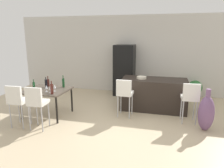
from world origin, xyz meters
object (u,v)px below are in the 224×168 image
object	(u,v)px
fruit_bowl	(142,78)
bar_chair_left	(125,92)
wine_glass_right	(46,87)
wine_bottle_corner	(34,86)
dining_chair_near	(17,100)
wine_bottle_far	(63,83)
floor_vase	(206,113)
wine_bottle_end	(52,89)
wine_bottle_near	(48,83)
dining_chair_far	(37,101)
refrigerator	(124,70)
dining_table	(47,92)
wine_glass_left	(50,88)
bar_chair_middle	(190,97)
kitchen_island	(154,94)
wine_bottle_middle	(46,84)
potted_plant	(195,88)
wine_glass_inner	(55,87)

from	to	relation	value
fruit_bowl	bar_chair_left	bearing A→B (deg)	-114.12
wine_glass_right	wine_bottle_corner	bearing A→B (deg)	167.30
dining_chair_near	wine_bottle_far	size ratio (longest dim) A/B	3.09
floor_vase	wine_bottle_corner	bearing A→B (deg)	-177.55
wine_bottle_end	wine_bottle_near	distance (m)	0.87
wine_bottle_corner	bar_chair_left	bearing A→B (deg)	12.19
dining_chair_far	refrigerator	world-z (taller)	refrigerator
dining_table	fruit_bowl	world-z (taller)	fruit_bowl
dining_chair_far	floor_vase	bearing A→B (deg)	14.03
dining_chair_near	wine_glass_left	world-z (taller)	dining_chair_near
bar_chair_middle	wine_bottle_near	distance (m)	3.88
kitchen_island	wine_bottle_middle	size ratio (longest dim) A/B	6.00
bar_chair_middle	wine_bottle_near	bearing A→B (deg)	-178.58
kitchen_island	potted_plant	size ratio (longest dim) A/B	2.84
wine_bottle_corner	wine_glass_right	bearing A→B (deg)	-12.70
bar_chair_left	wine_glass_right	bearing A→B (deg)	-162.53
bar_chair_middle	refrigerator	world-z (taller)	refrigerator
wine_glass_right	fruit_bowl	xyz separation A→B (m)	(2.31, 1.40, 0.09)
wine_glass_left	refrigerator	bearing A→B (deg)	64.43
wine_bottle_near	wine_glass_inner	world-z (taller)	wine_bottle_near
wine_bottle_middle	wine_bottle_near	distance (m)	0.23
dining_table	potted_plant	world-z (taller)	dining_table
refrigerator	potted_plant	distance (m)	2.54
potted_plant	refrigerator	bearing A→B (deg)	179.77
wine_bottle_end	wine_glass_inner	distance (m)	0.27
wine_glass_left	refrigerator	xyz separation A→B (m)	(1.36, 2.85, 0.06)
dining_table	wine_bottle_far	world-z (taller)	wine_bottle_far
bar_chair_left	bar_chair_middle	xyz separation A→B (m)	(1.66, 0.00, 0.00)
wine_bottle_near	wine_glass_left	size ratio (longest dim) A/B	1.74
wine_bottle_far	fruit_bowl	distance (m)	2.28
dining_chair_far	potted_plant	world-z (taller)	dining_chair_far
kitchen_island	wine_glass_left	xyz separation A→B (m)	(-2.52, -1.52, 0.40)
refrigerator	floor_vase	world-z (taller)	refrigerator
wine_bottle_middle	potted_plant	distance (m)	4.89
floor_vase	bar_chair_left	bearing A→B (deg)	170.58
fruit_bowl	floor_vase	xyz separation A→B (m)	(1.64, -1.11, -0.53)
wine_glass_inner	wine_bottle_near	bearing A→B (deg)	136.48
wine_glass_right	floor_vase	bearing A→B (deg)	4.15
wine_bottle_far	wine_glass_right	world-z (taller)	wine_bottle_far
kitchen_island	floor_vase	distance (m)	1.72
wine_bottle_corner	kitchen_island	bearing A→B (deg)	23.33
dining_chair_far	wine_glass_right	distance (m)	0.70
dining_chair_far	wine_bottle_far	bearing A→B (deg)	87.22
bar_chair_left	dining_chair_far	distance (m)	2.22
bar_chair_left	dining_table	distance (m)	2.12
bar_chair_left	wine_glass_left	distance (m)	1.94
dining_chair_near	wine_glass_inner	world-z (taller)	dining_chair_near
dining_chair_near	wine_bottle_corner	distance (m)	0.78
kitchen_island	floor_vase	size ratio (longest dim) A/B	1.90
dining_chair_far	floor_vase	distance (m)	3.93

